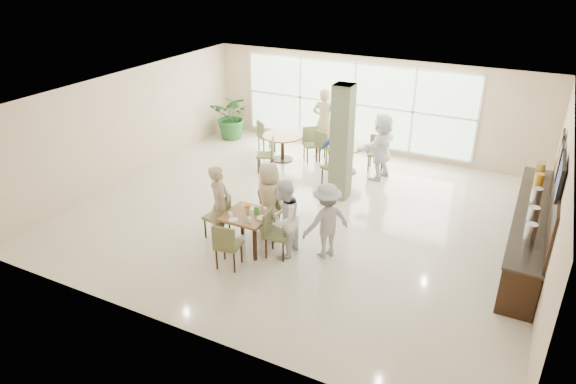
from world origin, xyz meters
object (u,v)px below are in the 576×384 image
at_px(potted_plant, 233,116).
at_px(adult_a, 336,154).
at_px(teen_standing, 327,221).
at_px(teen_right, 284,219).
at_px(round_table_right, 346,152).
at_px(buffet_counter, 530,228).
at_px(teen_left, 220,204).
at_px(teen_far, 269,199).
at_px(main_table, 248,219).
at_px(adult_b, 381,146).
at_px(adult_standing, 324,121).
at_px(round_table_left, 282,141).

relative_size(potted_plant, adult_a, 0.94).
relative_size(potted_plant, teen_standing, 0.94).
xyz_separation_m(potted_plant, teen_right, (4.64, -5.43, 0.09)).
distance_m(round_table_right, buffet_counter, 5.24).
height_order(teen_left, teen_far, teen_left).
xyz_separation_m(teen_left, adult_a, (1.00, 3.83, -0.07)).
distance_m(potted_plant, teen_right, 7.14).
distance_m(teen_left, adult_a, 3.96).
relative_size(round_table_right, adult_a, 0.66).
bearing_deg(potted_plant, main_table, -54.97).
bearing_deg(adult_a, potted_plant, 147.48).
xyz_separation_m(teen_right, teen_standing, (0.75, 0.35, -0.04)).
xyz_separation_m(buffet_counter, teen_right, (-4.30, -2.27, 0.26)).
height_order(teen_right, adult_a, teen_right).
relative_size(adult_b, adult_standing, 0.90).
bearing_deg(round_table_left, adult_b, 0.70).
xyz_separation_m(potted_plant, adult_b, (5.16, -0.91, 0.16)).
bearing_deg(teen_right, teen_standing, 113.55).
xyz_separation_m(main_table, potted_plant, (-3.86, 5.50, 0.08)).
bearing_deg(teen_standing, adult_a, -124.27).
bearing_deg(teen_far, potted_plant, -33.88).
bearing_deg(adult_standing, teen_far, 92.64).
distance_m(adult_b, adult_standing, 2.30).
bearing_deg(buffet_counter, main_table, -155.28).
xyz_separation_m(buffet_counter, teen_left, (-5.73, -2.35, 0.28)).
bearing_deg(teen_standing, round_table_right, -127.45).
height_order(round_table_left, teen_standing, teen_standing).
bearing_deg(round_table_right, teen_left, -102.16).
bearing_deg(teen_left, adult_standing, -12.19).
distance_m(buffet_counter, adult_standing, 6.70).
bearing_deg(adult_b, teen_standing, 16.62).
distance_m(round_table_right, adult_b, 1.02).
height_order(round_table_right, adult_a, adult_a).
bearing_deg(teen_right, potted_plant, -141.28).
bearing_deg(teen_far, teen_right, 152.51).
height_order(potted_plant, teen_right, teen_right).
xyz_separation_m(main_table, teen_left, (-0.65, -0.01, 0.19)).
bearing_deg(potted_plant, round_table_right, -12.43).
bearing_deg(round_table_left, adult_standing, 51.70).
bearing_deg(adult_standing, round_table_right, 129.73).
relative_size(potted_plant, adult_standing, 0.74).
relative_size(potted_plant, teen_left, 0.87).
relative_size(teen_left, teen_far, 1.05).
bearing_deg(potted_plant, teen_right, -49.53).
relative_size(round_table_left, adult_standing, 0.58).
height_order(teen_left, adult_b, adult_b).
xyz_separation_m(teen_far, adult_b, (1.21, 3.85, 0.09)).
height_order(main_table, potted_plant, potted_plant).
distance_m(round_table_left, buffet_counter, 7.03).
relative_size(round_table_left, buffet_counter, 0.24).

